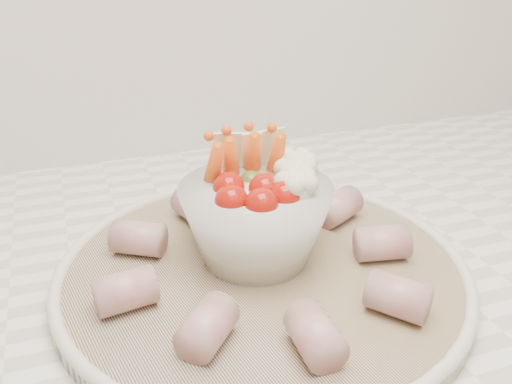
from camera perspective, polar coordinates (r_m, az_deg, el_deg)
name	(u,v)px	position (r m, az deg, el deg)	size (l,w,h in m)	color
serving_platter	(263,271)	(0.55, 0.66, -7.88)	(0.46, 0.46, 0.02)	navy
veggie_bowl	(258,215)	(0.54, 0.18, -2.27)	(0.15, 0.15, 0.12)	silver
cured_meat_rolls	(263,252)	(0.54, 0.67, -6.02)	(0.30, 0.30, 0.03)	#A64C56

